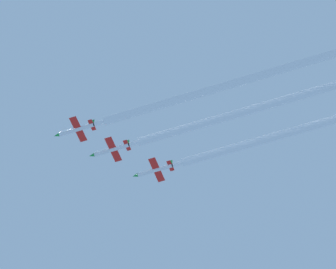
{
  "coord_description": "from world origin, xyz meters",
  "views": [
    {
      "loc": [
        -137.44,
        -62.06,
        2.46
      ],
      "look_at": [
        0.1,
        -13.72,
        211.33
      ],
      "focal_mm": 114.78,
      "sensor_mm": 36.0,
      "label": 1
    }
  ],
  "objects": [
    {
      "name": "jet_lead",
      "position": [
        -7.73,
        6.93,
        212.5
      ],
      "size": [
        7.33,
        10.68,
        2.57
      ],
      "color": "silver"
    },
    {
      "name": "smoke_trail_third_echelon",
      "position": [
        8.3,
        -42.97,
        210.29
      ],
      "size": [
        1.97,
        61.74,
        1.97
      ],
      "color": "white"
    },
    {
      "name": "jet_second_echelon",
      "position": [
        -0.26,
        0.8,
        211.24
      ],
      "size": [
        7.33,
        10.68,
        2.57
      ],
      "color": "silver"
    },
    {
      "name": "smoke_trail_second_echelon",
      "position": [
        -0.26,
        -33.12,
        211.21
      ],
      "size": [
        1.97,
        58.03,
        1.97
      ],
      "color": "white"
    },
    {
      "name": "jet_third_echelon",
      "position": [
        8.3,
        -7.2,
        210.32
      ],
      "size": [
        7.33,
        10.68,
        2.57
      ],
      "color": "silver"
    },
    {
      "name": "smoke_trail_lead",
      "position": [
        -7.73,
        -30.04,
        212.48
      ],
      "size": [
        1.97,
        64.13,
        1.97
      ],
      "color": "white"
    }
  ]
}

